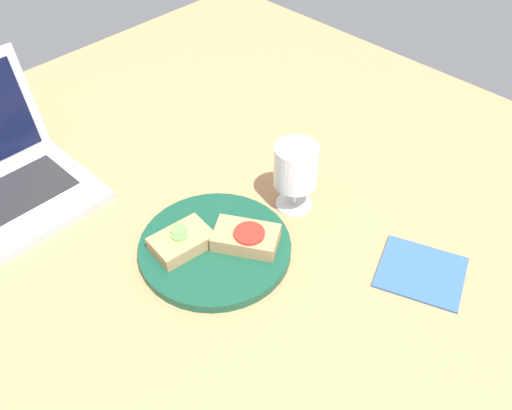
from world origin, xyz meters
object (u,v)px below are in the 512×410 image
(wine_glass, at_px, (296,169))
(plate, at_px, (215,248))
(sandwich_with_cucumber, at_px, (182,241))
(napkin, at_px, (421,272))
(sandwich_with_tomato, at_px, (247,237))

(wine_glass, bearing_deg, plate, 174.11)
(sandwich_with_cucumber, distance_m, napkin, 0.37)
(wine_glass, bearing_deg, napkin, -84.79)
(sandwich_with_tomato, height_order, napkin, sandwich_with_tomato)
(plate, bearing_deg, napkin, -53.73)
(plate, distance_m, sandwich_with_tomato, 0.06)
(napkin, bearing_deg, sandwich_with_tomato, 123.90)
(wine_glass, bearing_deg, sandwich_with_tomato, -172.85)
(sandwich_with_tomato, distance_m, wine_glass, 0.14)
(sandwich_with_cucumber, distance_m, sandwich_with_tomato, 0.10)
(sandwich_with_cucumber, relative_size, sandwich_with_tomato, 0.84)
(plate, relative_size, sandwich_with_cucumber, 2.44)
(plate, xyz_separation_m, wine_glass, (0.17, -0.02, 0.07))
(napkin, bearing_deg, wine_glass, 95.21)
(plate, distance_m, napkin, 0.32)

